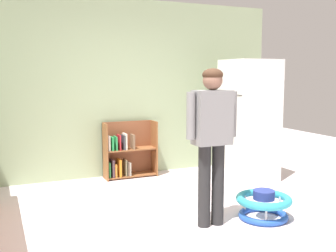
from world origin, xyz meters
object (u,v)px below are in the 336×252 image
object	(u,v)px
refrigerator	(249,120)
bookshelf	(126,153)
standing_person	(212,132)
baby_walker	(264,205)

from	to	relation	value
refrigerator	bookshelf	world-z (taller)	refrigerator
standing_person	baby_walker	bearing A→B (deg)	-6.41
baby_walker	standing_person	bearing A→B (deg)	173.59
refrigerator	standing_person	world-z (taller)	refrigerator
bookshelf	standing_person	world-z (taller)	standing_person
refrigerator	bookshelf	size ratio (longest dim) A/B	2.09
bookshelf	standing_person	bearing A→B (deg)	-84.60
standing_person	refrigerator	bearing A→B (deg)	44.61
standing_person	baby_walker	size ratio (longest dim) A/B	2.70
standing_person	baby_walker	distance (m)	1.03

